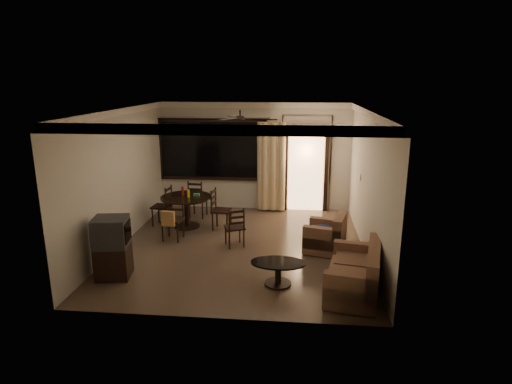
# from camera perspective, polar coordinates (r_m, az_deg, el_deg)

# --- Properties ---
(ground) EXTENTS (5.50, 5.50, 0.00)m
(ground) POSITION_cam_1_polar(r_m,az_deg,el_deg) (8.95, -1.97, -7.30)
(ground) COLOR #7F6651
(ground) RESTS_ON ground
(room_shell) EXTENTS (5.50, 6.70, 5.50)m
(room_shell) POSITION_cam_1_polar(r_m,az_deg,el_deg) (10.12, 2.58, 6.08)
(room_shell) COLOR beige
(room_shell) RESTS_ON ground
(dining_table) EXTENTS (1.18, 1.18, 0.96)m
(dining_table) POSITION_cam_1_polar(r_m,az_deg,el_deg) (10.06, -9.26, -1.45)
(dining_table) COLOR black
(dining_table) RESTS_ON ground
(dining_chair_west) EXTENTS (0.46, 0.46, 0.95)m
(dining_chair_west) POSITION_cam_1_polar(r_m,az_deg,el_deg) (10.40, -12.34, -2.79)
(dining_chair_west) COLOR black
(dining_chair_west) RESTS_ON ground
(dining_chair_east) EXTENTS (0.46, 0.46, 0.95)m
(dining_chair_east) POSITION_cam_1_polar(r_m,az_deg,el_deg) (9.89, -4.65, -3.40)
(dining_chair_east) COLOR black
(dining_chair_east) RESTS_ON ground
(dining_chair_south) EXTENTS (0.46, 0.51, 0.95)m
(dining_chair_south) POSITION_cam_1_polar(r_m,az_deg,el_deg) (9.39, -11.04, -4.50)
(dining_chair_south) COLOR black
(dining_chair_south) RESTS_ON ground
(dining_chair_north) EXTENTS (0.46, 0.46, 0.95)m
(dining_chair_north) POSITION_cam_1_polar(r_m,az_deg,el_deg) (10.85, -7.75, -1.82)
(dining_chair_north) COLOR black
(dining_chair_north) RESTS_ON ground
(tv_cabinet) EXTENTS (0.64, 0.59, 1.09)m
(tv_cabinet) POSITION_cam_1_polar(r_m,az_deg,el_deg) (7.87, -18.60, -7.02)
(tv_cabinet) COLOR black
(tv_cabinet) RESTS_ON ground
(sofa) EXTENTS (1.05, 1.60, 0.79)m
(sofa) POSITION_cam_1_polar(r_m,az_deg,el_deg) (7.20, 13.28, -10.73)
(sofa) COLOR #4D3024
(sofa) RESTS_ON ground
(armchair) EXTENTS (0.92, 0.92, 0.75)m
(armchair) POSITION_cam_1_polar(r_m,az_deg,el_deg) (8.73, 9.47, -5.88)
(armchair) COLOR #4D3024
(armchair) RESTS_ON ground
(coffee_table) EXTENTS (0.93, 0.56, 0.41)m
(coffee_table) POSITION_cam_1_polar(r_m,az_deg,el_deg) (7.31, 2.97, -10.28)
(coffee_table) COLOR black
(coffee_table) RESTS_ON ground
(side_chair) EXTENTS (0.50, 0.50, 0.85)m
(side_chair) POSITION_cam_1_polar(r_m,az_deg,el_deg) (8.90, -2.84, -5.67)
(side_chair) COLOR black
(side_chair) RESTS_ON ground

